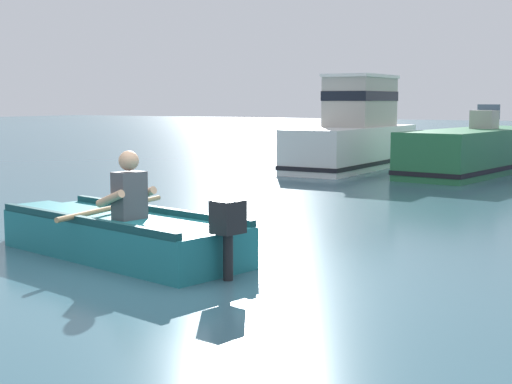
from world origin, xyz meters
TOP-DOWN VIEW (x-y plane):
  - ground_plane at (0.00, 0.00)m, footprint 120.00×120.00m
  - rowboat_with_person at (-1.15, 0.36)m, footprint 3.71×2.06m
  - moored_boat_white at (-3.26, 11.80)m, footprint 1.56×5.22m
  - moored_boat_green at (-0.26, 12.09)m, footprint 2.29×5.88m

SIDE VIEW (x-z plane):
  - ground_plane at x=0.00m, z-range 0.00..0.00m
  - rowboat_with_person at x=-1.15m, z-range -0.34..0.85m
  - moored_boat_green at x=-0.26m, z-range -0.31..1.32m
  - moored_boat_white at x=-3.26m, z-range -0.31..2.07m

